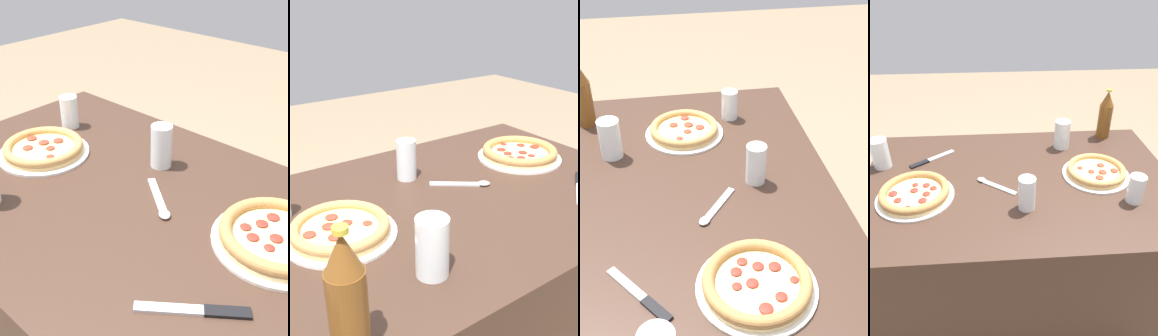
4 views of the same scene
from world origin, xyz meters
The scene contains 11 objects.
ground_plane centered at (0.00, 0.00, 0.00)m, with size 8.00×8.00×0.00m, color #847056.
table centered at (0.00, 0.00, 0.36)m, with size 1.29×0.85×0.72m.
pizza_pepperoni centered at (0.33, 0.01, 0.74)m, with size 0.28×0.28×0.04m.
pizza_salami centered at (-0.40, -0.09, 0.74)m, with size 0.29×0.29×0.04m.
glass_water centered at (0.02, -0.18, 0.78)m, with size 0.06×0.06×0.13m.
glass_mango_juice centered at (0.42, -0.17, 0.77)m, with size 0.06×0.06×0.11m.
glass_lemonade centered at (-0.58, 0.15, 0.78)m, with size 0.07×0.07×0.13m.
glass_cola centered at (0.23, 0.26, 0.78)m, with size 0.07×0.07×0.14m.
beer_bottle centered at (0.46, 0.36, 0.84)m, with size 0.07×0.07×0.25m.
knife centered at (-0.38, 0.18, 0.73)m, with size 0.19×0.15×0.01m.
spoon centered at (-0.11, -0.03, 0.73)m, with size 0.16×0.13×0.01m.
Camera 4 is at (-0.10, -1.11, 1.49)m, focal length 35.00 mm.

